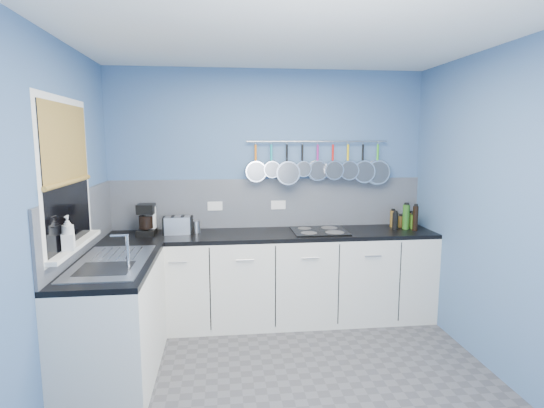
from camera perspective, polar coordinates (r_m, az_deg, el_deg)
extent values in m
cube|color=#47474C|center=(3.48, 2.43, -22.93)|extent=(3.20, 3.00, 0.02)
cube|color=white|center=(3.05, 2.75, 21.87)|extent=(3.20, 3.00, 0.02)
cube|color=#446594|center=(4.50, -0.48, 1.43)|extent=(3.20, 0.02, 2.50)
cube|color=#446594|center=(1.60, 11.44, -11.93)|extent=(3.20, 0.02, 2.50)
cube|color=#446594|center=(3.19, -27.33, -2.45)|extent=(0.02, 3.00, 2.50)
cube|color=#446594|center=(3.64, 28.48, -1.28)|extent=(0.02, 3.00, 2.50)
cube|color=slate|center=(4.49, -0.45, 0.13)|extent=(3.20, 0.02, 0.50)
cube|color=slate|center=(3.76, -23.72, -2.24)|extent=(0.02, 1.80, 0.50)
cube|color=silver|center=(4.38, -0.03, -9.79)|extent=(3.20, 0.60, 0.86)
cube|color=black|center=(4.26, -0.03, -4.03)|extent=(3.20, 0.60, 0.04)
cube|color=silver|center=(3.61, -19.92, -14.43)|extent=(0.60, 1.20, 0.86)
cube|color=black|center=(3.46, -20.30, -7.53)|extent=(0.60, 1.20, 0.04)
cube|color=white|center=(3.42, -25.36, 3.43)|extent=(0.01, 1.00, 1.10)
cube|color=black|center=(3.42, -25.28, 3.44)|extent=(0.01, 0.90, 1.00)
cube|color=#B78F3E|center=(3.41, -25.39, 7.21)|extent=(0.01, 0.90, 0.55)
cube|color=white|center=(3.49, -24.44, -5.00)|extent=(0.10, 0.98, 0.03)
cube|color=silver|center=(3.45, -20.32, -7.14)|extent=(0.50, 0.95, 0.01)
cube|color=white|center=(4.46, -7.48, -0.27)|extent=(0.15, 0.01, 0.09)
cube|color=white|center=(4.49, 0.83, -0.13)|extent=(0.15, 0.01, 0.09)
cylinder|color=silver|center=(4.49, 6.02, 8.15)|extent=(1.45, 0.02, 0.02)
imported|color=white|center=(3.29, -25.19, -3.43)|extent=(0.09, 0.10, 0.24)
imported|color=white|center=(3.28, -25.27, -4.08)|extent=(0.10, 0.10, 0.17)
cylinder|color=white|center=(4.34, -15.70, -2.06)|extent=(0.15, 0.15, 0.26)
cube|color=silver|center=(4.29, -12.22, -2.73)|extent=(0.27, 0.17, 0.17)
cylinder|color=silver|center=(4.31, -9.93, -2.94)|extent=(0.09, 0.09, 0.12)
cube|color=black|center=(4.33, 6.23, -3.54)|extent=(0.53, 0.47, 0.01)
cylinder|color=olive|center=(4.74, 17.71, -1.99)|extent=(0.06, 0.06, 0.15)
cylinder|color=brown|center=(4.70, 16.51, -2.23)|extent=(0.06, 0.06, 0.12)
cylinder|color=brown|center=(4.69, 15.55, -1.87)|extent=(0.06, 0.06, 0.17)
cylinder|color=#3F721E|center=(4.66, 18.03, -2.21)|extent=(0.07, 0.07, 0.14)
cylinder|color=#265919|center=(4.61, 17.17, -1.62)|extent=(0.07, 0.07, 0.25)
cylinder|color=black|center=(4.57, 15.85, -2.17)|extent=(0.06, 0.06, 0.17)
cylinder|color=black|center=(4.56, 18.29, -1.78)|extent=(0.05, 0.05, 0.25)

